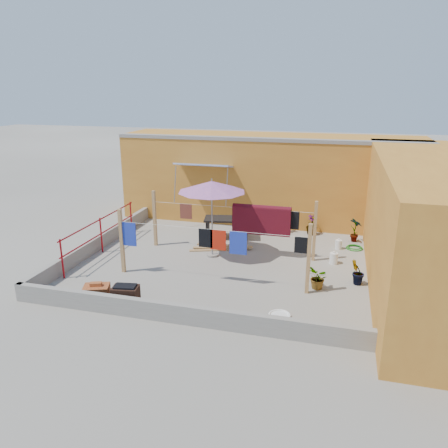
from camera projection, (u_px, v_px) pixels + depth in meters
The scene contains 21 objects.
ground at pixel (224, 262), 12.76m from camera, with size 80.00×80.00×0.00m, color #9E998E.
wall_back at pixel (269, 178), 16.48m from camera, with size 11.00×3.27×3.21m.
wall_right at pixel (423, 224), 10.99m from camera, with size 2.40×9.00×3.20m, color #C4802B.
parapet_front at pixel (181, 314), 9.40m from camera, with size 8.30×0.16×0.44m, color gray.
parapet_left at pixel (99, 242), 13.70m from camera, with size 0.16×7.30×0.44m, color gray.
red_railing at pixel (101, 230), 13.31m from camera, with size 0.05×4.20×1.10m.
clothesline_rig at pixel (252, 224), 12.73m from camera, with size 5.09×2.35×1.80m.
patio_umbrella at pixel (212, 187), 12.57m from camera, with size 2.58×2.58×2.38m.
outdoor_table at pixel (227, 220), 14.59m from camera, with size 1.61×1.03×0.70m.
brick_stack at pixel (97, 294), 10.31m from camera, with size 0.70×0.60×0.51m.
lumber_pile at pixel (221, 248), 13.72m from camera, with size 1.91×0.74×0.12m.
brazier at pixel (126, 296), 10.11m from camera, with size 0.65×0.48×0.53m.
white_basin at pixel (280, 316), 9.66m from camera, with size 0.50×0.50×0.09m.
water_jug_a at pixel (334, 258), 12.59m from camera, with size 0.24×0.24×0.37m.
water_jug_b at pixel (339, 244), 13.75m from camera, with size 0.21×0.21×0.33m.
green_hose at pixel (354, 248), 13.79m from camera, with size 0.53×0.53×0.08m.
plant_back_a at pixel (278, 222), 15.32m from camera, with size 0.65×0.57×0.73m, color #205718.
plant_back_b at pixel (312, 225), 15.04m from camera, with size 0.38×0.38×0.68m, color #205718.
plant_right_a at pixel (355, 230), 14.31m from camera, with size 0.44×0.30×0.83m, color #205718.
plant_right_b at pixel (357, 272), 11.20m from camera, with size 0.37×0.30×0.68m, color #205718.
plant_right_c at pixel (318, 278), 10.97m from camera, with size 0.53×0.46×0.59m, color #205718.
Camera 1 is at (3.07, -11.43, 4.89)m, focal length 35.00 mm.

